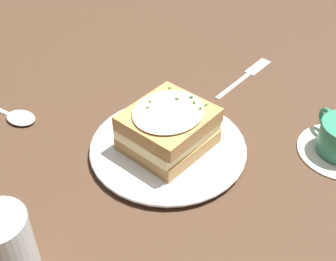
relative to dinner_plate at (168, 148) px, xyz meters
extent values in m
plane|color=#473021|center=(0.01, -0.01, -0.01)|extent=(2.40, 2.40, 0.00)
cylinder|color=white|center=(0.00, 0.00, 0.00)|extent=(0.24, 0.24, 0.01)
torus|color=white|center=(0.00, 0.00, 0.00)|extent=(0.26, 0.26, 0.01)
cube|color=#B2844C|center=(0.00, 0.00, 0.02)|extent=(0.13, 0.14, 0.02)
cube|color=#EFDB93|center=(0.00, 0.00, 0.04)|extent=(0.13, 0.14, 0.02)
cube|color=#B2844C|center=(0.00, 0.00, 0.06)|extent=(0.13, 0.14, 0.02)
ellipsoid|color=beige|center=(0.00, 0.00, 0.08)|extent=(0.12, 0.13, 0.01)
cube|color=#2D6028|center=(0.04, 0.04, 0.08)|extent=(0.00, 0.01, 0.00)
cube|color=#2D6028|center=(-0.03, 0.05, 0.08)|extent=(0.01, 0.01, 0.00)
cube|color=#2D6028|center=(-0.03, 0.00, 0.08)|extent=(0.00, 0.00, 0.00)
cube|color=#2D6028|center=(0.04, 0.03, 0.08)|extent=(0.00, 0.00, 0.00)
cube|color=#2D6028|center=(0.02, 0.04, 0.08)|extent=(0.01, 0.01, 0.00)
cube|color=#2D6028|center=(0.01, 0.05, 0.08)|extent=(0.01, 0.01, 0.00)
cube|color=#2D6028|center=(-0.03, -0.02, 0.08)|extent=(0.01, 0.00, 0.00)
cube|color=#2D6028|center=(0.00, 0.03, 0.08)|extent=(0.01, 0.00, 0.00)
torus|color=#338466|center=(0.19, 0.19, 0.02)|extent=(0.04, 0.03, 0.04)
cylinder|color=silver|center=(-0.03, -0.30, 0.05)|extent=(0.07, 0.07, 0.11)
cube|color=silver|center=(0.00, 0.23, -0.01)|extent=(0.02, 0.11, 0.00)
cube|color=silver|center=(0.01, 0.32, -0.01)|extent=(0.03, 0.07, 0.00)
cube|color=#333335|center=(0.00, 0.33, -0.01)|extent=(0.01, 0.04, 0.00)
cube|color=#333335|center=(0.01, 0.33, -0.01)|extent=(0.01, 0.04, 0.00)
cube|color=#333335|center=(0.01, 0.33, -0.01)|extent=(0.01, 0.04, 0.00)
ellipsoid|color=silver|center=(-0.26, -0.08, 0.00)|extent=(0.06, 0.05, 0.01)
camera|label=1|loc=(0.33, -0.47, 0.52)|focal=50.00mm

